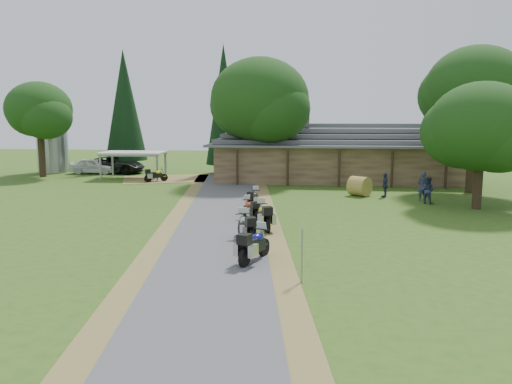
# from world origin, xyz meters

# --- Properties ---
(ground) EXTENTS (120.00, 120.00, 0.00)m
(ground) POSITION_xyz_m (0.00, 0.00, 0.00)
(ground) COLOR #305518
(ground) RESTS_ON ground
(driveway) EXTENTS (51.95, 51.95, 0.00)m
(driveway) POSITION_xyz_m (-0.50, 4.00, 0.00)
(driveway) COLOR #4A4A4C
(driveway) RESTS_ON ground
(lodge) EXTENTS (21.40, 9.40, 4.90)m
(lodge) POSITION_xyz_m (6.00, 24.00, 2.45)
(lodge) COLOR brown
(lodge) RESTS_ON ground
(silo) EXTENTS (3.26, 3.26, 5.89)m
(silo) POSITION_xyz_m (-21.30, 26.67, 2.94)
(silo) COLOR gray
(silo) RESTS_ON ground
(carport) EXTENTS (5.65, 3.96, 2.36)m
(carport) POSITION_xyz_m (-11.73, 22.84, 1.18)
(carport) COLOR silver
(carport) RESTS_ON ground
(car_white_sedan) EXTENTS (2.48, 5.71, 1.89)m
(car_white_sedan) POSITION_xyz_m (-16.83, 25.87, 0.95)
(car_white_sedan) COLOR white
(car_white_sedan) RESTS_ON ground
(car_dark_suv) EXTENTS (2.96, 6.46, 2.43)m
(car_dark_suv) POSITION_xyz_m (-15.07, 26.55, 1.22)
(car_dark_suv) COLOR black
(car_dark_suv) RESTS_ON ground
(motorcycle_row_a) EXTENTS (1.33, 2.13, 1.39)m
(motorcycle_row_a) POSITION_xyz_m (1.85, -1.46, 0.69)
(motorcycle_row_a) COLOR #0E1388
(motorcycle_row_a) RESTS_ON ground
(motorcycle_row_b) EXTENTS (1.38, 2.09, 1.37)m
(motorcycle_row_b) POSITION_xyz_m (1.10, 1.62, 0.68)
(motorcycle_row_b) COLOR #9FA0A6
(motorcycle_row_b) RESTS_ON ground
(motorcycle_row_c) EXTENTS (1.28, 2.18, 1.42)m
(motorcycle_row_c) POSITION_xyz_m (1.65, 4.00, 0.71)
(motorcycle_row_c) COLOR #DDCD07
(motorcycle_row_c) RESTS_ON ground
(motorcycle_row_d) EXTENTS (1.38, 1.92, 1.26)m
(motorcycle_row_d) POSITION_xyz_m (0.74, 5.99, 0.63)
(motorcycle_row_d) COLOR #C73C11
(motorcycle_row_d) RESTS_ON ground
(motorcycle_row_e) EXTENTS (0.81, 1.88, 1.25)m
(motorcycle_row_e) POSITION_xyz_m (0.51, 9.52, 0.63)
(motorcycle_row_e) COLOR black
(motorcycle_row_e) RESTS_ON ground
(motorcycle_carport_a) EXTENTS (1.79, 1.51, 1.22)m
(motorcycle_carport_a) POSITION_xyz_m (-9.10, 20.85, 0.61)
(motorcycle_carport_a) COLOR yellow
(motorcycle_carport_a) RESTS_ON ground
(person_a) EXTENTS (0.73, 0.61, 2.20)m
(person_a) POSITION_xyz_m (11.03, 13.50, 1.10)
(person_a) COLOR navy
(person_a) RESTS_ON ground
(person_b) EXTENTS (0.70, 0.67, 2.00)m
(person_b) POSITION_xyz_m (11.13, 12.37, 1.00)
(person_b) COLOR navy
(person_b) RESTS_ON ground
(person_c) EXTENTS (0.56, 0.65, 1.94)m
(person_c) POSITION_xyz_m (8.83, 14.68, 0.97)
(person_c) COLOR navy
(person_c) RESTS_ON ground
(hay_bale) EXTENTS (1.80, 1.82, 1.34)m
(hay_bale) POSITION_xyz_m (7.18, 15.05, 0.67)
(hay_bale) COLOR olive
(hay_bale) RESTS_ON ground
(sign_post) EXTENTS (0.33, 0.06, 1.85)m
(sign_post) POSITION_xyz_m (3.65, -3.69, 0.92)
(sign_post) COLOR gray
(sign_post) RESTS_ON ground
(oak_lodge_left) EXTENTS (7.93, 7.93, 10.94)m
(oak_lodge_left) POSITION_xyz_m (-0.38, 21.16, 5.47)
(oak_lodge_left) COLOR #163710
(oak_lodge_left) RESTS_ON ground
(oak_lodge_right) EXTENTS (6.94, 6.94, 11.86)m
(oak_lodge_right) POSITION_xyz_m (15.15, 17.38, 5.93)
(oak_lodge_right) COLOR #163710
(oak_lodge_right) RESTS_ON ground
(oak_driveway) EXTENTS (6.09, 6.09, 7.79)m
(oak_driveway) POSITION_xyz_m (13.61, 10.83, 3.90)
(oak_driveway) COLOR #163710
(oak_driveway) RESTS_ON ground
(oak_silo) EXTENTS (5.75, 5.75, 9.78)m
(oak_silo) POSITION_xyz_m (-20.40, 23.06, 4.89)
(oak_silo) COLOR #163710
(oak_silo) RESTS_ON ground
(cedar_near) EXTENTS (3.48, 3.48, 12.12)m
(cedar_near) POSITION_xyz_m (-4.46, 27.46, 6.06)
(cedar_near) COLOR black
(cedar_near) RESTS_ON ground
(cedar_far) EXTENTS (4.11, 4.11, 11.97)m
(cedar_far) POSITION_xyz_m (-14.76, 29.05, 5.99)
(cedar_far) COLOR black
(cedar_far) RESTS_ON ground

